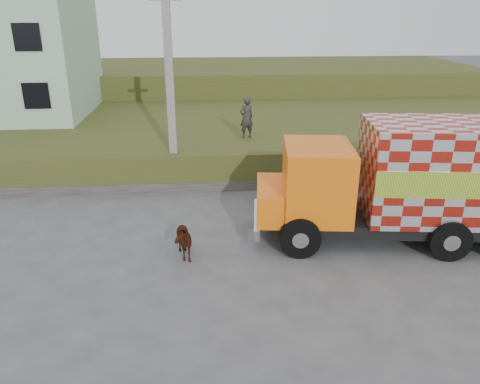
{
  "coord_description": "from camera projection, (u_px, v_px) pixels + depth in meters",
  "views": [
    {
      "loc": [
        0.24,
        -13.59,
        6.87
      ],
      "look_at": [
        1.36,
        0.56,
        1.3
      ],
      "focal_mm": 35.0,
      "sensor_mm": 36.0,
      "label": 1
    }
  ],
  "objects": [
    {
      "name": "ground",
      "position": [
        200.0,
        237.0,
        15.1
      ],
      "size": [
        120.0,
        120.0,
        0.0
      ],
      "primitive_type": "plane",
      "color": "#474749",
      "rests_on": "ground"
    },
    {
      "name": "embankment_far",
      "position": [
        199.0,
        86.0,
        34.97
      ],
      "size": [
        40.0,
        12.0,
        3.0
      ],
      "primitive_type": "cube",
      "color": "#344C19",
      "rests_on": "ground"
    },
    {
      "name": "retaining_strip",
      "position": [
        150.0,
        187.0,
        18.78
      ],
      "size": [
        16.0,
        0.5,
        0.4
      ],
      "primitive_type": "cube",
      "color": "#595651",
      "rests_on": "ground"
    },
    {
      "name": "embankment",
      "position": [
        199.0,
        136.0,
        24.11
      ],
      "size": [
        40.0,
        12.0,
        1.5
      ],
      "primitive_type": "cube",
      "color": "#344C19",
      "rests_on": "ground"
    },
    {
      "name": "cargo_truck",
      "position": [
        411.0,
        182.0,
        14.3
      ],
      "size": [
        8.71,
        3.78,
        3.77
      ],
      "rotation": [
        0.0,
        0.0,
        -0.12
      ],
      "color": "black",
      "rests_on": "ground"
    },
    {
      "name": "utility_pole",
      "position": [
        170.0,
        87.0,
        17.81
      ],
      "size": [
        1.2,
        0.3,
        8.0
      ],
      "color": "gray",
      "rests_on": "ground"
    },
    {
      "name": "pedestrian",
      "position": [
        246.0,
        118.0,
        20.57
      ],
      "size": [
        0.78,
        0.66,
        1.81
      ],
      "primitive_type": "imported",
      "rotation": [
        0.0,
        0.0,
        3.55
      ],
      "color": "#2A2725",
      "rests_on": "embankment"
    },
    {
      "name": "cow",
      "position": [
        180.0,
        239.0,
        13.72
      ],
      "size": [
        0.95,
        1.45,
        1.13
      ],
      "primitive_type": "imported",
      "rotation": [
        0.0,
        0.0,
        0.28
      ],
      "color": "#331E0C",
      "rests_on": "ground"
    }
  ]
}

